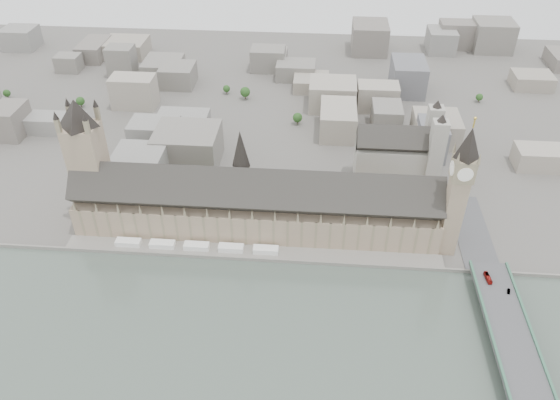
# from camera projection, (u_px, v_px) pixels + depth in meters

# --- Properties ---
(ground) EXTENTS (900.00, 900.00, 0.00)m
(ground) POSITION_uv_depth(u_px,v_px,m) (253.00, 247.00, 396.53)
(ground) COLOR #595651
(ground) RESTS_ON ground
(embankment_wall) EXTENTS (600.00, 1.50, 3.00)m
(embankment_wall) POSITION_uv_depth(u_px,v_px,m) (251.00, 259.00, 383.62)
(embankment_wall) COLOR slate
(embankment_wall) RESTS_ON ground
(river_terrace) EXTENTS (270.00, 15.00, 2.00)m
(river_terrace) POSITION_uv_depth(u_px,v_px,m) (252.00, 253.00, 389.93)
(river_terrace) COLOR slate
(river_terrace) RESTS_ON ground
(terrace_tents) EXTENTS (118.00, 7.00, 4.00)m
(terrace_tents) POSITION_uv_depth(u_px,v_px,m) (196.00, 246.00, 391.14)
(terrace_tents) COLOR white
(terrace_tents) RESTS_ON river_terrace
(palace_of_westminster) EXTENTS (265.00, 40.73, 55.44)m
(palace_of_westminster) POSITION_uv_depth(u_px,v_px,m) (255.00, 206.00, 398.81)
(palace_of_westminster) COLOR tan
(palace_of_westminster) RESTS_ON ground
(elizabeth_tower) EXTENTS (17.00, 17.00, 107.50)m
(elizabeth_tower) POSITION_uv_depth(u_px,v_px,m) (460.00, 184.00, 359.45)
(elizabeth_tower) COLOR tan
(elizabeth_tower) RESTS_ON ground
(victoria_tower) EXTENTS (30.00, 30.00, 100.00)m
(victoria_tower) POSITION_uv_depth(u_px,v_px,m) (87.00, 156.00, 392.44)
(victoria_tower) COLOR tan
(victoria_tower) RESTS_ON ground
(central_tower) EXTENTS (13.00, 13.00, 48.00)m
(central_tower) POSITION_uv_depth(u_px,v_px,m) (241.00, 160.00, 383.56)
(central_tower) COLOR gray
(central_tower) RESTS_ON ground
(westminster_bridge) EXTENTS (25.00, 325.00, 10.25)m
(westminster_bridge) POSITION_uv_depth(u_px,v_px,m) (515.00, 356.00, 312.87)
(westminster_bridge) COLOR #474749
(westminster_bridge) RESTS_ON ground
(westminster_abbey) EXTENTS (68.00, 36.00, 64.00)m
(westminster_abbey) POSITION_uv_depth(u_px,v_px,m) (399.00, 155.00, 450.54)
(westminster_abbey) COLOR gray
(westminster_abbey) RESTS_ON ground
(city_skyline_inland) EXTENTS (720.00, 360.00, 38.00)m
(city_skyline_inland) POSITION_uv_depth(u_px,v_px,m) (280.00, 82.00, 581.54)
(city_skyline_inland) COLOR gray
(city_skyline_inland) RESTS_ON ground
(park_trees) EXTENTS (110.00, 30.00, 15.00)m
(park_trees) POSITION_uv_depth(u_px,v_px,m) (250.00, 190.00, 440.80)
(park_trees) COLOR #1F4318
(park_trees) RESTS_ON ground
(red_bus_north) EXTENTS (3.63, 10.68, 2.92)m
(red_bus_north) POSITION_uv_depth(u_px,v_px,m) (488.00, 278.00, 354.49)
(red_bus_north) COLOR maroon
(red_bus_north) RESTS_ON westminster_bridge
(car_silver) EXTENTS (2.75, 4.81, 1.50)m
(car_silver) POSITION_uv_depth(u_px,v_px,m) (509.00, 291.00, 345.81)
(car_silver) COLOR gray
(car_silver) RESTS_ON westminster_bridge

